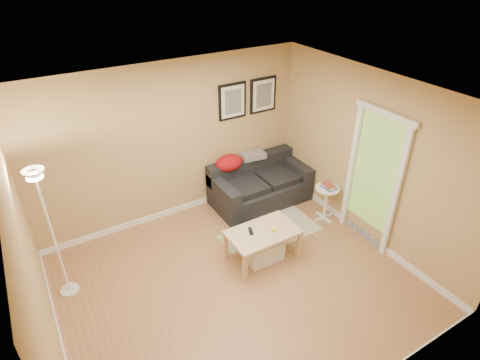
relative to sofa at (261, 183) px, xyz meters
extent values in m
plane|color=#A36946|center=(-1.38, -1.53, -0.38)|extent=(4.50, 4.50, 0.00)
plane|color=white|center=(-1.38, -1.53, 2.23)|extent=(4.50, 4.50, 0.00)
plane|color=tan|center=(-1.38, 0.47, 0.92)|extent=(4.50, 0.00, 4.50)
plane|color=tan|center=(-1.38, -3.53, 0.92)|extent=(4.50, 0.00, 4.50)
plane|color=tan|center=(-3.63, -1.53, 0.92)|extent=(0.00, 4.00, 4.00)
plane|color=tan|center=(0.87, -1.53, 0.92)|extent=(0.00, 4.00, 4.00)
cube|color=white|center=(-1.38, 0.46, -0.33)|extent=(4.50, 0.02, 0.10)
cube|color=white|center=(-3.62, -1.53, -0.33)|extent=(0.02, 4.00, 0.10)
cube|color=white|center=(0.86, -1.53, -0.33)|extent=(0.02, 4.00, 0.10)
cube|color=beige|center=(-0.20, -0.80, -0.37)|extent=(1.25, 0.85, 0.01)
cube|color=#668C4C|center=(-0.82, -0.75, -0.37)|extent=(0.70, 0.50, 0.01)
cube|color=black|center=(-0.96, -1.19, 0.14)|extent=(0.10, 0.17, 0.02)
cylinder|color=yellow|center=(-0.67, -1.33, 0.14)|extent=(0.07, 0.07, 0.03)
camera|label=1|loc=(-3.37, -4.91, 3.65)|focal=29.66mm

